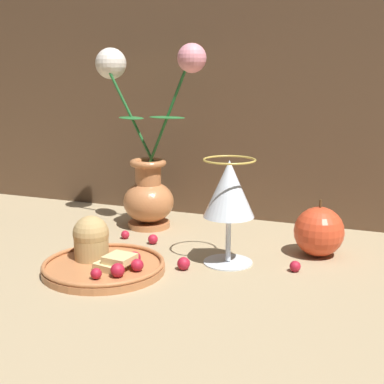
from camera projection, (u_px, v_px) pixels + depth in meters
name	position (u px, v px, depth m)	size (l,w,h in m)	color
ground_plane	(177.00, 258.00, 0.83)	(2.40, 2.40, 0.00)	#9E8966
vase	(147.00, 162.00, 0.97)	(0.22, 0.10, 0.33)	#B77042
plate_with_pastries	(101.00, 257.00, 0.77)	(0.18, 0.18, 0.08)	#B77042
wine_glass	(229.00, 193.00, 0.78)	(0.08, 0.08, 0.16)	silver
apple_beside_vase	(319.00, 232.00, 0.83)	(0.08, 0.08, 0.09)	#D14223
berry_near_plate	(153.00, 239.00, 0.89)	(0.02, 0.02, 0.02)	#AD192D
berry_front_center	(295.00, 266.00, 0.77)	(0.02, 0.02, 0.02)	#AD192D
berry_by_glass_stem	(125.00, 235.00, 0.92)	(0.01, 0.01, 0.01)	#AD192D
berry_under_candlestick	(184.00, 264.00, 0.77)	(0.02, 0.02, 0.02)	#AD192D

